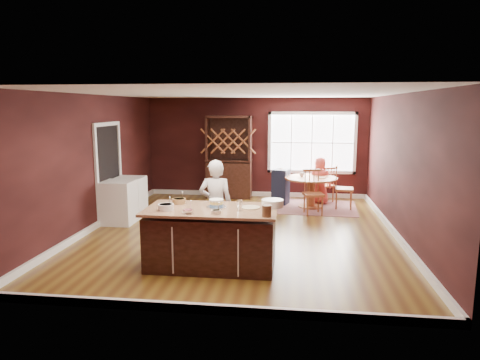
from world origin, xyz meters
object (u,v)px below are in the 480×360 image
object	(u,v)px
chair_south	(313,192)
layer_cake	(216,203)
kitchen_island	(212,239)
dining_table	(311,186)
dryer	(130,197)
toddler	(281,172)
hutch	(229,157)
chair_east	(344,187)
washer	(119,202)
high_chair	(281,186)
baker	(216,205)
chair_north	(325,184)
seated_woman	(320,180)

from	to	relation	value
chair_south	layer_cake	bearing A→B (deg)	-127.66
kitchen_island	dining_table	size ratio (longest dim) A/B	1.57
dryer	toddler	bearing A→B (deg)	27.09
kitchen_island	hutch	size ratio (longest dim) A/B	0.91
chair_east	hutch	distance (m)	3.18
toddler	dryer	world-z (taller)	toddler
layer_cake	washer	bearing A→B (deg)	139.52
kitchen_island	high_chair	world-z (taller)	high_chair
dining_table	chair_east	bearing A→B (deg)	-3.10
hutch	dryer	world-z (taller)	hutch
baker	chair_north	xyz separation A→B (m)	(2.15, 4.11, -0.32)
washer	toddler	bearing A→B (deg)	35.10
kitchen_island	dining_table	distance (m)	4.52
seated_woman	layer_cake	bearing A→B (deg)	64.93
chair_east	seated_woman	distance (m)	0.75
chair_east	high_chair	size ratio (longest dim) A/B	1.15
baker	seated_woman	bearing A→B (deg)	-120.83
chair_south	seated_woman	size ratio (longest dim) A/B	0.87
seated_woman	washer	distance (m)	4.99
chair_south	hutch	size ratio (longest dim) A/B	0.47
baker	chair_south	size ratio (longest dim) A/B	1.50
kitchen_island	chair_south	world-z (taller)	chair_south
toddler	layer_cake	bearing A→B (deg)	-100.99
baker	washer	size ratio (longest dim) A/B	1.72
dining_table	toddler	bearing A→B (deg)	154.98
toddler	washer	xyz separation A→B (m)	(-3.35, -2.35, -0.35)
chair_east	chair_north	size ratio (longest dim) A/B	1.15
seated_woman	toddler	xyz separation A→B (m)	(-0.99, -0.11, 0.21)
dryer	high_chair	bearing A→B (deg)	26.07
toddler	dryer	distance (m)	3.78
hutch	dryer	bearing A→B (deg)	-129.88
chair_east	dryer	size ratio (longest dim) A/B	1.21
kitchen_island	seated_woman	distance (m)	5.04
seated_woman	hutch	bearing A→B (deg)	-14.27
kitchen_island	hutch	distance (m)	5.21
dining_table	high_chair	bearing A→B (deg)	159.71
kitchen_island	baker	bearing A→B (deg)	95.47
toddler	chair_north	bearing A→B (deg)	17.23
dryer	chair_east	bearing A→B (deg)	15.09
chair_north	dining_table	bearing A→B (deg)	27.65
washer	dryer	distance (m)	0.64
dining_table	washer	world-z (taller)	washer
dining_table	dryer	size ratio (longest dim) A/B	1.44
chair_south	hutch	xyz separation A→B (m)	(-2.20, 1.67, 0.59)
dining_table	washer	distance (m)	4.56
dining_table	toddler	distance (m)	0.87
chair_east	high_chair	xyz separation A→B (m)	(-1.54, 0.32, -0.07)
chair_north	dryer	bearing A→B (deg)	-8.32
baker	high_chair	world-z (taller)	baker
layer_cake	toddler	xyz separation A→B (m)	(0.87, 4.47, -0.17)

